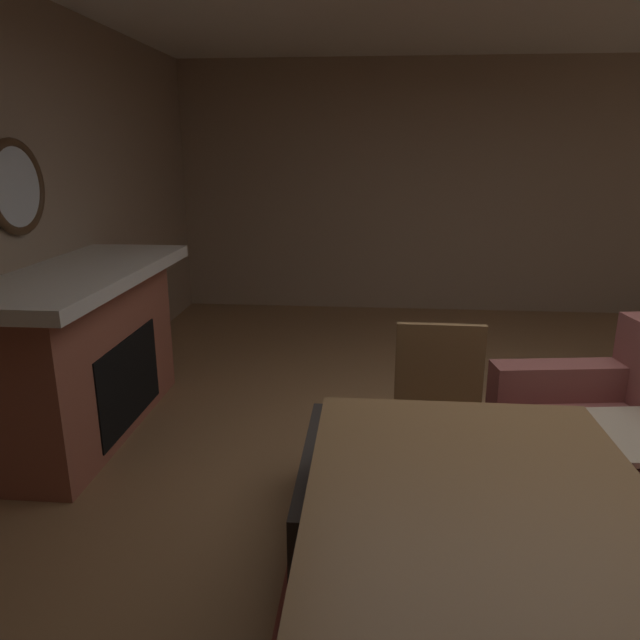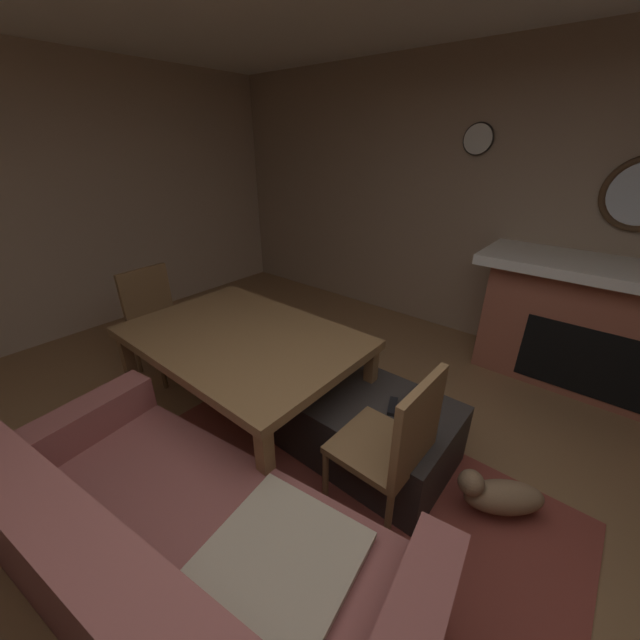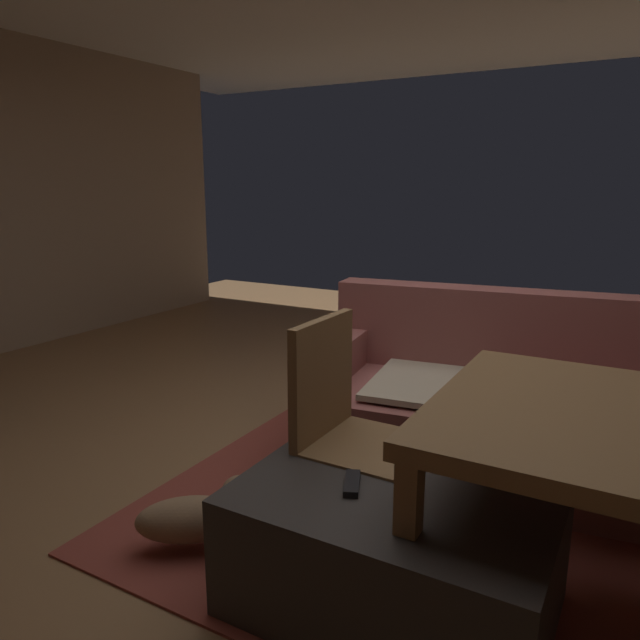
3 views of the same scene
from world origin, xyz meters
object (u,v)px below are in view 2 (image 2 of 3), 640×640
(tv_remote, at_px, (393,406))
(dining_chair_west, at_px, (395,442))
(dining_table, at_px, (243,343))
(small_dog, at_px, (499,495))
(fireplace, at_px, (596,327))
(ottoman_coffee_table, at_px, (368,428))
(dining_chair_east, at_px, (157,315))
(wall_clock, at_px, (478,139))
(couch, at_px, (181,562))

(tv_remote, relative_size, dining_chair_west, 0.17)
(dining_table, xyz_separation_m, small_dog, (-1.65, -0.36, -0.51))
(fireplace, xyz_separation_m, ottoman_coffee_table, (0.96, 1.85, -0.32))
(dining_chair_east, xyz_separation_m, small_dog, (-2.83, -0.37, -0.37))
(wall_clock, bearing_deg, dining_chair_east, 55.03)
(couch, height_order, ottoman_coffee_table, couch)
(dining_table, bearing_deg, fireplace, -130.23)
(dining_chair_west, xyz_separation_m, wall_clock, (0.66, -2.43, 1.40))
(dining_chair_west, distance_m, dining_chair_east, 2.36)
(dining_table, distance_m, dining_chair_east, 1.19)
(ottoman_coffee_table, bearing_deg, dining_chair_east, 8.22)
(fireplace, bearing_deg, dining_table, 49.77)
(fireplace, relative_size, dining_chair_east, 2.01)
(dining_chair_west, bearing_deg, dining_chair_east, 0.09)
(small_dog, bearing_deg, wall_clock, -61.37)
(dining_chair_west, bearing_deg, fireplace, -106.45)
(couch, bearing_deg, dining_chair_east, -26.93)
(wall_clock, bearing_deg, fireplace, 167.48)
(ottoman_coffee_table, height_order, dining_chair_west, dining_chair_west)
(dining_chair_east, relative_size, wall_clock, 3.36)
(fireplace, distance_m, dining_chair_east, 3.68)
(ottoman_coffee_table, xyz_separation_m, tv_remote, (-0.14, -0.03, 0.23))
(couch, relative_size, tv_remote, 13.27)
(tv_remote, height_order, wall_clock, wall_clock)
(couch, distance_m, tv_remote, 1.33)
(fireplace, distance_m, wall_clock, 1.91)
(small_dog, bearing_deg, tv_remote, 3.94)
(dining_chair_east, bearing_deg, dining_chair_west, -179.91)
(ottoman_coffee_table, xyz_separation_m, dining_table, (0.85, 0.29, 0.45))
(dining_table, bearing_deg, tv_remote, -162.29)
(wall_clock, bearing_deg, dining_chair_west, 105.13)
(couch, height_order, small_dog, couch)
(tv_remote, xyz_separation_m, wall_clock, (0.47, -2.11, 1.47))
(dining_chair_west, xyz_separation_m, dining_chair_east, (2.36, 0.00, 0.00))
(tv_remote, xyz_separation_m, dining_chair_west, (-0.19, 0.32, 0.07))
(tv_remote, relative_size, dining_table, 0.10)
(wall_clock, bearing_deg, dining_table, 77.86)
(ottoman_coffee_table, bearing_deg, fireplace, -117.43)
(dining_chair_west, relative_size, wall_clock, 3.36)
(fireplace, relative_size, dining_table, 1.19)
(ottoman_coffee_table, distance_m, dining_table, 1.00)
(dining_table, xyz_separation_m, dining_chair_west, (-1.18, 0.00, -0.14))
(dining_chair_west, height_order, wall_clock, wall_clock)
(couch, distance_m, dining_chair_west, 1.09)
(ottoman_coffee_table, distance_m, tv_remote, 0.27)
(tv_remote, bearing_deg, wall_clock, -100.43)
(fireplace, xyz_separation_m, small_dog, (0.16, 1.78, -0.38))
(ottoman_coffee_table, distance_m, wall_clock, 2.75)
(dining_chair_east, bearing_deg, fireplace, -144.33)
(fireplace, distance_m, ottoman_coffee_table, 2.11)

